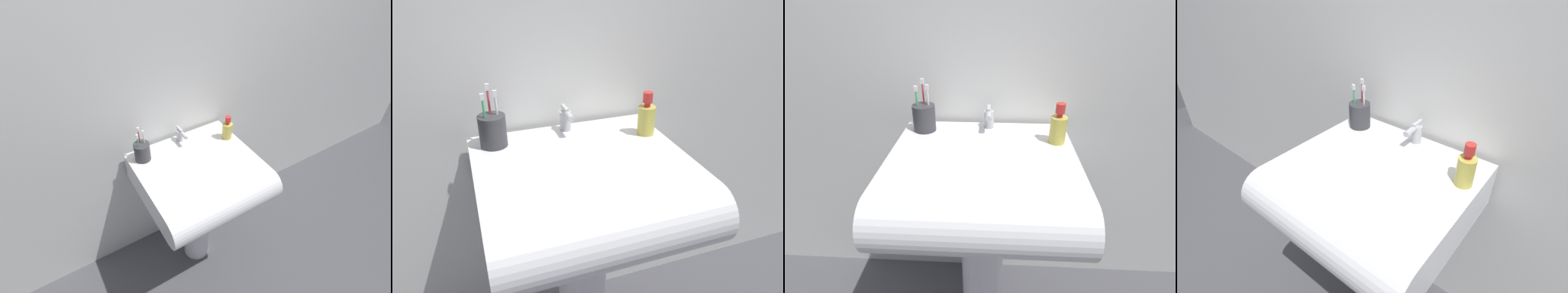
# 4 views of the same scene
# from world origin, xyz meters

# --- Properties ---
(wall_back) EXTENTS (5.00, 0.05, 2.40)m
(wall_back) POSITION_xyz_m (0.00, 0.30, 1.20)
(wall_back) COLOR silver
(wall_back) RESTS_ON ground
(sink_pedestal) EXTENTS (0.17, 0.17, 0.67)m
(sink_pedestal) POSITION_xyz_m (0.00, 0.00, 0.34)
(sink_pedestal) COLOR white
(sink_pedestal) RESTS_ON ground
(sink_basin) EXTENTS (0.62, 0.59, 0.17)m
(sink_basin) POSITION_xyz_m (0.00, -0.06, 0.76)
(sink_basin) COLOR white
(sink_basin) RESTS_ON sink_pedestal
(faucet) EXTENTS (0.04, 0.10, 0.08)m
(faucet) POSITION_xyz_m (0.01, 0.20, 0.89)
(faucet) COLOR #B7B7BC
(faucet) RESTS_ON sink_basin
(toothbrush_cup) EXTENTS (0.08, 0.08, 0.20)m
(toothbrush_cup) POSITION_xyz_m (-0.23, 0.17, 0.89)
(toothbrush_cup) COLOR #38383D
(toothbrush_cup) RESTS_ON sink_basin
(soap_bottle) EXTENTS (0.06, 0.06, 0.15)m
(soap_bottle) POSITION_xyz_m (0.26, 0.09, 0.90)
(soap_bottle) COLOR gold
(soap_bottle) RESTS_ON sink_basin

